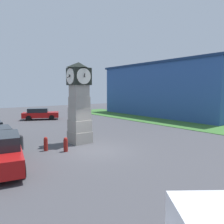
{
  "coord_description": "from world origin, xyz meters",
  "views": [
    {
      "loc": [
        11.12,
        -7.36,
        3.75
      ],
      "look_at": [
        -0.92,
        2.11,
        2.2
      ],
      "focal_mm": 35.0,
      "sensor_mm": 36.0,
      "label": 1
    }
  ],
  "objects_px": {
    "bollard_near_tower": "(66,144)",
    "bollard_far_row": "(21,142)",
    "car_by_building": "(1,152)",
    "pedestrian_by_cars": "(88,109)",
    "clock_tower": "(79,103)",
    "bollard_mid_row": "(46,144)",
    "car_far_lot": "(40,114)"
  },
  "relations": [
    {
      "from": "clock_tower",
      "to": "bollard_mid_row",
      "type": "distance_m",
      "value": 3.65
    },
    {
      "from": "bollard_far_row",
      "to": "car_by_building",
      "type": "height_order",
      "value": "car_by_building"
    },
    {
      "from": "bollard_near_tower",
      "to": "bollard_mid_row",
      "type": "relative_size",
      "value": 1.01
    },
    {
      "from": "bollard_near_tower",
      "to": "pedestrian_by_cars",
      "type": "height_order",
      "value": "pedestrian_by_cars"
    },
    {
      "from": "pedestrian_by_cars",
      "to": "car_far_lot",
      "type": "bearing_deg",
      "value": -87.65
    },
    {
      "from": "bollard_far_row",
      "to": "pedestrian_by_cars",
      "type": "height_order",
      "value": "pedestrian_by_cars"
    },
    {
      "from": "bollard_mid_row",
      "to": "bollard_far_row",
      "type": "height_order",
      "value": "bollard_far_row"
    },
    {
      "from": "car_by_building",
      "to": "bollard_far_row",
      "type": "bearing_deg",
      "value": 150.35
    },
    {
      "from": "clock_tower",
      "to": "car_far_lot",
      "type": "distance_m",
      "value": 14.13
    },
    {
      "from": "bollard_near_tower",
      "to": "bollard_far_row",
      "type": "distance_m",
      "value": 2.96
    },
    {
      "from": "bollard_mid_row",
      "to": "car_far_lot",
      "type": "distance_m",
      "value": 15.13
    },
    {
      "from": "car_by_building",
      "to": "pedestrian_by_cars",
      "type": "xyz_separation_m",
      "value": [
        -16.43,
        15.04,
        0.17
      ]
    },
    {
      "from": "bollard_near_tower",
      "to": "car_far_lot",
      "type": "distance_m",
      "value": 15.75
    },
    {
      "from": "car_by_building",
      "to": "bollard_near_tower",
      "type": "bearing_deg",
      "value": 103.23
    },
    {
      "from": "bollard_far_row",
      "to": "pedestrian_by_cars",
      "type": "relative_size",
      "value": 0.55
    },
    {
      "from": "clock_tower",
      "to": "bollard_mid_row",
      "type": "bearing_deg",
      "value": -79.1
    },
    {
      "from": "bollard_far_row",
      "to": "pedestrian_by_cars",
      "type": "bearing_deg",
      "value": 135.17
    },
    {
      "from": "bollard_near_tower",
      "to": "pedestrian_by_cars",
      "type": "distance_m",
      "value": 19.21
    },
    {
      "from": "bollard_mid_row",
      "to": "bollard_far_row",
      "type": "distance_m",
      "value": 1.68
    },
    {
      "from": "bollard_mid_row",
      "to": "car_far_lot",
      "type": "height_order",
      "value": "car_far_lot"
    },
    {
      "from": "bollard_near_tower",
      "to": "pedestrian_by_cars",
      "type": "xyz_separation_m",
      "value": [
        -15.54,
        11.28,
        0.55
      ]
    },
    {
      "from": "bollard_near_tower",
      "to": "car_by_building",
      "type": "relative_size",
      "value": 0.19
    },
    {
      "from": "bollard_far_row",
      "to": "car_by_building",
      "type": "distance_m",
      "value": 3.52
    },
    {
      "from": "clock_tower",
      "to": "bollard_far_row",
      "type": "xyz_separation_m",
      "value": [
        -0.73,
        -3.83,
        -2.36
      ]
    },
    {
      "from": "clock_tower",
      "to": "bollard_far_row",
      "type": "distance_m",
      "value": 4.55
    },
    {
      "from": "clock_tower",
      "to": "pedestrian_by_cars",
      "type": "bearing_deg",
      "value": 146.12
    },
    {
      "from": "clock_tower",
      "to": "bollard_near_tower",
      "type": "relative_size",
      "value": 6.43
    },
    {
      "from": "bollard_mid_row",
      "to": "car_by_building",
      "type": "bearing_deg",
      "value": -57.87
    },
    {
      "from": "clock_tower",
      "to": "pedestrian_by_cars",
      "type": "xyz_separation_m",
      "value": [
        -14.11,
        9.47,
        -1.84
      ]
    },
    {
      "from": "bollard_mid_row",
      "to": "bollard_far_row",
      "type": "bearing_deg",
      "value": -137.89
    },
    {
      "from": "car_by_building",
      "to": "pedestrian_by_cars",
      "type": "height_order",
      "value": "pedestrian_by_cars"
    },
    {
      "from": "car_far_lot",
      "to": "clock_tower",
      "type": "bearing_deg",
      "value": -8.91
    }
  ]
}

